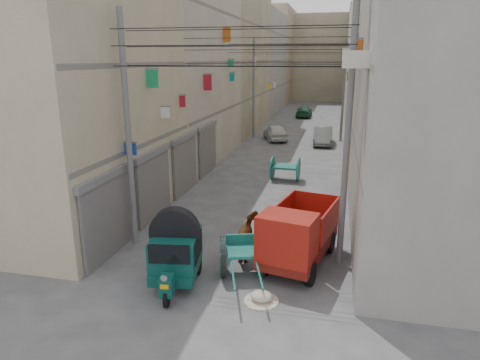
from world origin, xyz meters
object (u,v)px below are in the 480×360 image
(second_cart, at_px, (285,168))
(distant_car_green, at_px, (304,112))
(distant_car_grey, at_px, (323,136))
(mini_truck, at_px, (296,239))
(horse, at_px, (249,237))
(auto_rickshaw, at_px, (176,250))
(distant_car_white, at_px, (275,132))
(feed_sack, at_px, (261,296))
(tonga_cart, at_px, (242,255))

(second_cart, xyz_separation_m, distant_car_green, (-1.18, 27.01, -0.11))
(distant_car_grey, bearing_deg, mini_truck, -92.27)
(horse, bearing_deg, auto_rickshaw, 44.91)
(horse, distance_m, distant_car_green, 36.71)
(distant_car_white, bearing_deg, second_cart, 80.92)
(horse, bearing_deg, distant_car_green, -94.08)
(auto_rickshaw, xyz_separation_m, feed_sack, (2.63, -0.44, -0.90))
(tonga_cart, height_order, distant_car_white, distant_car_white)
(second_cart, xyz_separation_m, distant_car_white, (-2.29, 11.88, -0.06))
(tonga_cart, bearing_deg, distant_car_white, 78.39)
(distant_car_white, bearing_deg, tonga_cart, 75.81)
(mini_truck, bearing_deg, tonga_cart, -141.13)
(distant_car_green, bearing_deg, distant_car_grey, 99.77)
(mini_truck, bearing_deg, feed_sack, -96.11)
(feed_sack, height_order, distant_car_white, distant_car_white)
(tonga_cart, relative_size, distant_car_white, 0.79)
(tonga_cart, bearing_deg, second_cart, 72.73)
(mini_truck, xyz_separation_m, distant_car_grey, (0.00, 21.12, -0.34))
(auto_rickshaw, xyz_separation_m, tonga_cart, (1.79, 0.89, -0.39))
(horse, height_order, distant_car_white, horse)
(auto_rickshaw, height_order, horse, auto_rickshaw)
(distant_car_white, bearing_deg, mini_truck, 79.93)
(tonga_cart, height_order, distant_car_green, tonga_cart)
(second_cart, bearing_deg, distant_car_green, 95.39)
(tonga_cart, xyz_separation_m, distant_car_green, (-1.21, 37.94, -0.07))
(mini_truck, height_order, distant_car_green, mini_truck)
(second_cart, distance_m, distant_car_grey, 11.07)
(auto_rickshaw, bearing_deg, horse, 41.51)
(distant_car_grey, distance_m, distant_car_green, 16.28)
(second_cart, height_order, horse, horse)
(mini_truck, height_order, feed_sack, mini_truck)
(horse, bearing_deg, tonga_cart, 86.07)
(horse, xyz_separation_m, distant_car_grey, (1.58, 20.64, -0.05))
(tonga_cart, distance_m, distant_car_white, 22.92)
(second_cart, bearing_deg, feed_sack, -83.07)
(mini_truck, distance_m, distant_car_green, 37.27)
(mini_truck, distance_m, horse, 1.68)
(second_cart, height_order, distant_car_grey, distant_car_grey)
(auto_rickshaw, height_order, second_cart, auto_rickshaw)
(tonga_cart, height_order, distant_car_grey, distant_car_grey)
(auto_rickshaw, height_order, feed_sack, auto_rickshaw)
(distant_car_grey, bearing_deg, tonga_cart, -96.29)
(mini_truck, xyz_separation_m, feed_sack, (-0.70, -2.11, -0.85))
(distant_car_white, xyz_separation_m, distant_car_green, (1.11, 15.13, -0.05))
(horse, relative_size, distant_car_grey, 0.42)
(distant_car_white, distance_m, distant_car_grey, 3.96)
(auto_rickshaw, xyz_separation_m, horse, (1.75, 2.14, -0.34))
(mini_truck, bearing_deg, distant_car_grey, 102.22)
(feed_sack, bearing_deg, distant_car_green, 92.98)
(tonga_cart, xyz_separation_m, distant_car_grey, (1.54, 21.89, 0.01))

